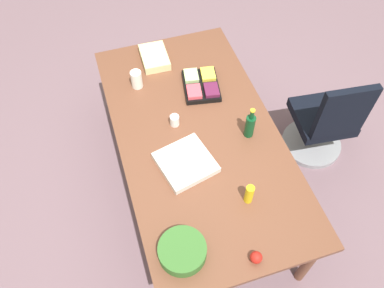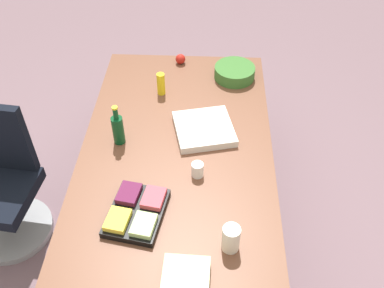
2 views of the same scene
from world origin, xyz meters
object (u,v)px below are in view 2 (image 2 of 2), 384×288
Objects in this scene: conference_table at (176,164)px; pizza_box at (204,129)px; paper_cup at (197,170)px; mustard_bottle at (161,84)px; wine_bottle at (118,129)px; fruit_platter at (136,211)px; office_chair at (2,192)px; mayo_jar at (231,238)px; salad_bowl at (235,72)px; apple_red at (180,59)px.

pizza_box is at bearing -35.14° from conference_table.
mustard_bottle is at bearing 20.30° from paper_cup.
conference_table is 0.42m from wine_bottle.
mustard_bottle is at bearing -1.48° from fruit_platter.
fruit_platter is 2.46× the size of mustard_bottle.
mayo_jar is at bearing -111.80° from office_chair.
paper_cup is 0.32× the size of wine_bottle.
mustard_bottle is at bearing 25.21° from pizza_box.
paper_cup and salad_bowl have the same top height.
mayo_jar reaches higher than fruit_platter.
fruit_platter is 1.08m from mustard_bottle.
pizza_box is 0.55m from wine_bottle.
mayo_jar is at bearing -159.25° from paper_cup.
pizza_box is 0.65m from salad_bowl.
apple_red is at bearing 12.23° from mayo_jar.
wine_bottle reaches higher than mayo_jar.
mustard_bottle is (0.63, 0.15, 0.15)m from conference_table.
salad_bowl is (0.87, -1.56, 0.42)m from office_chair.
fruit_platter is at bearing 140.12° from pizza_box.
office_chair reaches higher than conference_table.
fruit_platter reaches higher than conference_table.
office_chair reaches higher than fruit_platter.
office_chair is 1.60m from apple_red.
mayo_jar is (-0.62, -0.32, 0.14)m from conference_table.
mustard_bottle is at bearing -57.90° from office_chair.
fruit_platter is at bearing -161.76° from wine_bottle.
mustard_bottle is 2.16× the size of apple_red.
conference_table is 7.55× the size of salad_bowl.
mayo_jar is 0.55× the size of wine_bottle.
apple_red is at bearing -5.41° from fruit_platter.
mustard_bottle is at bearing -22.70° from wine_bottle.
apple_red is (1.02, 0.04, 0.10)m from conference_table.
office_chair is 6.07× the size of mustard_bottle.
wine_bottle is at bearing 71.78° from conference_table.
apple_red is (0.78, 0.20, 0.01)m from pizza_box.
mayo_jar is at bearing -109.53° from fruit_platter.
mayo_jar reaches higher than paper_cup.
mustard_bottle is at bearing 13.26° from conference_table.
wine_bottle is (-0.51, 0.21, 0.03)m from mustard_bottle.
mayo_jar is 1.68m from apple_red.
mayo_jar is 1.47m from salad_bowl.
mayo_jar is 2.03× the size of apple_red.
salad_bowl is at bearing -2.22° from mayo_jar.
mustard_bottle is (0.77, 0.28, 0.04)m from paper_cup.
apple_red is 0.96m from wine_bottle.
mayo_jar is 0.94× the size of mustard_bottle.
mayo_jar is 0.52× the size of salad_bowl.
mustard_bottle reaches higher than paper_cup.
mustard_bottle is at bearing 112.77° from salad_bowl.
apple_red reaches higher than fruit_platter.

